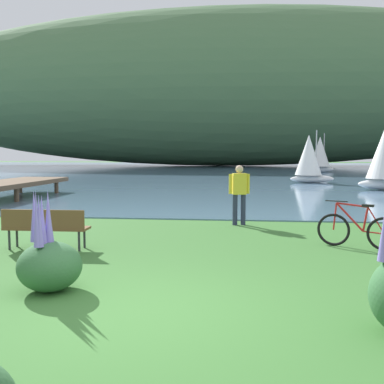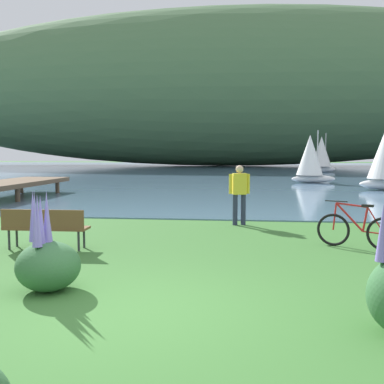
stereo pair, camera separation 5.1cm
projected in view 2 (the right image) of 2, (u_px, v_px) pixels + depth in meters
ground_plane at (141, 312)px, 5.79m from camera, size 200.00×200.00×0.00m
bay_water at (233, 170)px, 53.23m from camera, size 180.00×80.00×0.04m
distant_hillside at (222, 89)px, 69.35m from camera, size 110.40×28.00×23.82m
park_bench_near_camera at (45, 225)px, 9.49m from camera, size 1.81×0.51×0.88m
bicycle_leaning_near_bench at (358, 230)px, 9.60m from camera, size 1.63×0.79×1.01m
person_at_shoreline at (239, 191)px, 12.70m from camera, size 0.59×0.31×1.71m
echium_bush_mid_cluster at (48, 262)px, 6.65m from camera, size 0.95×0.95×1.54m
sailboat_mid_bay at (322, 154)px, 46.38m from camera, size 3.39×3.06×4.08m
sailboat_toward_hillside at (310, 158)px, 30.03m from camera, size 3.11×2.06×3.54m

